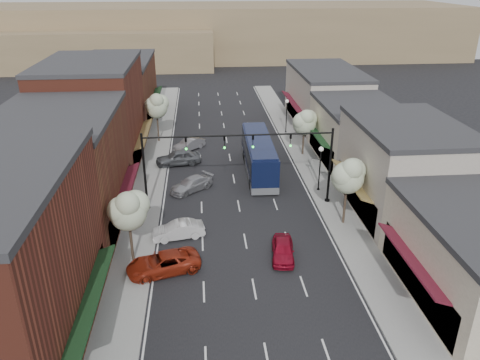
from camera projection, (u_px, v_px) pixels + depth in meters
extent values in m
plane|color=black|center=(248.00, 255.00, 34.31)|extent=(160.00, 160.00, 0.00)
cube|color=gray|center=(153.00, 164.00, 50.46)|extent=(2.80, 73.00, 0.15)
cube|color=gray|center=(306.00, 159.00, 51.79)|extent=(2.80, 73.00, 0.15)
cube|color=gray|center=(166.00, 164.00, 50.57)|extent=(0.25, 73.00, 0.17)
cube|color=gray|center=(294.00, 160.00, 51.68)|extent=(0.25, 73.00, 0.17)
cube|color=black|center=(80.00, 320.00, 25.58)|extent=(0.60, 11.90, 2.60)
cube|color=#16391B|center=(91.00, 297.00, 25.03)|extent=(1.07, 9.80, 0.49)
cube|color=brown|center=(60.00, 174.00, 36.81)|extent=(9.00, 14.00, 9.00)
cube|color=#2D2D30|center=(50.00, 116.00, 34.90)|extent=(9.20, 14.10, 0.40)
cube|color=black|center=(118.00, 204.00, 38.32)|extent=(0.60, 11.90, 2.60)
cube|color=#581423|center=(126.00, 188.00, 37.78)|extent=(1.07, 9.80, 0.49)
cube|color=maroon|center=(94.00, 115.00, 49.25)|extent=(9.00, 14.00, 10.50)
cube|color=#2D2D30|center=(87.00, 63.00, 47.04)|extent=(9.20, 14.10, 0.40)
cube|color=black|center=(138.00, 147.00, 51.07)|extent=(0.60, 11.90, 2.60)
cube|color=olive|center=(144.00, 133.00, 50.52)|extent=(1.07, 9.80, 0.49)
cube|color=brown|center=(118.00, 92.00, 64.33)|extent=(9.00, 18.00, 8.00)
cube|color=#2D2D30|center=(115.00, 61.00, 62.62)|extent=(9.20, 18.10, 0.40)
cube|color=black|center=(150.00, 108.00, 65.64)|extent=(0.60, 15.30, 2.60)
cube|color=#16391B|center=(155.00, 97.00, 65.09)|extent=(1.07, 12.60, 0.49)
cube|color=beige|center=(480.00, 260.00, 28.83)|extent=(8.00, 12.00, 5.50)
cube|color=black|center=(420.00, 279.00, 29.01)|extent=(0.60, 10.20, 2.60)
cube|color=#581423|center=(411.00, 259.00, 28.33)|extent=(1.07, 8.40, 0.49)
cube|color=#B1A698|center=(404.00, 171.00, 39.35)|extent=(8.00, 12.00, 7.50)
cube|color=#2D2D30|center=(411.00, 125.00, 37.75)|extent=(8.20, 12.10, 0.40)
cube|color=black|center=(358.00, 195.00, 39.93)|extent=(0.60, 10.20, 2.60)
cube|color=olive|center=(351.00, 179.00, 39.26)|extent=(1.07, 8.40, 0.49)
cube|color=beige|center=(358.00, 134.00, 50.58)|extent=(8.00, 12.00, 6.00)
cube|color=#2D2D30|center=(361.00, 105.00, 49.28)|extent=(8.20, 12.10, 0.40)
cube|color=black|center=(323.00, 147.00, 50.85)|extent=(0.60, 10.20, 2.60)
cube|color=#16391B|center=(317.00, 134.00, 50.18)|extent=(1.07, 8.40, 0.49)
cube|color=#B1A698|center=(325.00, 98.00, 63.12)|extent=(8.00, 16.00, 7.00)
cube|color=#2D2D30|center=(327.00, 70.00, 61.62)|extent=(8.20, 16.10, 0.40)
cube|color=black|center=(298.00, 112.00, 63.60)|extent=(0.60, 13.60, 2.60)
cube|color=#581423|center=(292.00, 102.00, 62.93)|extent=(1.07, 11.20, 0.49)
cube|color=#7A6647|center=(210.00, 31.00, 113.82)|extent=(120.00, 30.00, 12.00)
cube|color=#7A6647|center=(97.00, 48.00, 101.71)|extent=(50.00, 20.00, 8.00)
cylinder|color=black|center=(327.00, 201.00, 42.17)|extent=(0.44, 0.44, 0.30)
cylinder|color=black|center=(330.00, 167.00, 40.81)|extent=(0.20, 0.20, 7.00)
cylinder|color=black|center=(286.00, 134.00, 39.24)|extent=(8.00, 0.14, 0.14)
imported|color=black|center=(290.00, 141.00, 39.51)|extent=(0.18, 0.46, 1.10)
sphere|color=#19E533|center=(291.00, 146.00, 39.57)|extent=(0.18, 0.18, 0.18)
imported|color=black|center=(253.00, 142.00, 39.26)|extent=(0.18, 0.46, 1.10)
sphere|color=#19E533|center=(253.00, 147.00, 39.32)|extent=(0.18, 0.18, 0.18)
cylinder|color=black|center=(148.00, 208.00, 40.90)|extent=(0.44, 0.44, 0.30)
cylinder|color=black|center=(145.00, 173.00, 39.54)|extent=(0.20, 0.20, 7.00)
cylinder|color=black|center=(190.00, 137.00, 38.60)|extent=(8.00, 0.14, 0.14)
imported|color=black|center=(186.00, 144.00, 38.81)|extent=(0.18, 0.46, 1.10)
sphere|color=#19E533|center=(186.00, 149.00, 38.87)|extent=(0.18, 0.18, 0.18)
imported|color=black|center=(224.00, 143.00, 39.07)|extent=(0.18, 0.46, 1.10)
sphere|color=#19E533|center=(225.00, 148.00, 39.13)|extent=(0.18, 0.18, 0.18)
cylinder|color=#47382B|center=(345.00, 204.00, 37.86)|extent=(0.20, 0.20, 3.71)
sphere|color=#B1C496|center=(348.00, 178.00, 36.92)|extent=(2.60, 2.60, 2.60)
sphere|color=#B1C496|center=(353.00, 171.00, 37.04)|extent=(2.00, 2.00, 2.00)
sphere|color=#B1C496|center=(344.00, 175.00, 36.47)|extent=(1.90, 1.90, 1.90)
sphere|color=#B1C496|center=(352.00, 169.00, 36.10)|extent=(1.70, 1.70, 1.70)
cylinder|color=#47382B|center=(303.00, 141.00, 52.51)|extent=(0.20, 0.20, 3.33)
sphere|color=#B1C496|center=(304.00, 123.00, 51.66)|extent=(2.60, 2.60, 2.60)
sphere|color=#B1C496|center=(308.00, 119.00, 51.81)|extent=(2.00, 2.00, 2.00)
sphere|color=#B1C496|center=(301.00, 122.00, 51.23)|extent=(1.90, 1.90, 1.90)
sphere|color=#B1C496|center=(307.00, 117.00, 50.88)|extent=(1.70, 1.70, 1.70)
cylinder|color=#47382B|center=(131.00, 240.00, 32.94)|extent=(0.20, 0.20, 3.52)
sphere|color=#B1C496|center=(128.00, 212.00, 32.05)|extent=(2.60, 2.60, 2.60)
sphere|color=#B1C496|center=(135.00, 204.00, 32.18)|extent=(2.00, 2.00, 2.00)
sphere|color=#B1C496|center=(121.00, 210.00, 31.61)|extent=(1.90, 1.90, 1.90)
sphere|color=#B1C496|center=(127.00, 204.00, 31.24)|extent=(1.70, 1.70, 1.70)
cylinder|color=#47382B|center=(158.00, 127.00, 56.55)|extent=(0.20, 0.20, 3.84)
sphere|color=#B1C496|center=(156.00, 108.00, 55.57)|extent=(2.60, 2.60, 2.60)
sphere|color=#B1C496|center=(161.00, 103.00, 55.69)|extent=(2.00, 2.00, 2.00)
sphere|color=#B1C496|center=(153.00, 105.00, 55.12)|extent=(1.90, 1.90, 1.90)
sphere|color=#B1C496|center=(156.00, 101.00, 54.73)|extent=(1.70, 1.70, 1.70)
cylinder|color=black|center=(318.00, 190.00, 44.45)|extent=(0.28, 0.28, 0.20)
cylinder|color=black|center=(320.00, 171.00, 43.68)|extent=(0.12, 0.12, 4.00)
sphere|color=white|center=(321.00, 149.00, 42.78)|extent=(0.44, 0.44, 0.44)
cylinder|color=black|center=(286.00, 132.00, 60.39)|extent=(0.28, 0.28, 0.20)
cylinder|color=black|center=(286.00, 118.00, 59.61)|extent=(0.12, 0.12, 4.00)
sphere|color=white|center=(287.00, 101.00, 58.71)|extent=(0.44, 0.44, 0.44)
cube|color=#0C1433|center=(259.00, 154.00, 47.86)|extent=(2.79, 11.92, 3.01)
cube|color=#595B60|center=(259.00, 167.00, 48.44)|extent=(2.81, 11.94, 0.69)
cube|color=black|center=(259.00, 151.00, 47.70)|extent=(2.83, 10.97, 1.09)
cube|color=#0C1433|center=(259.00, 140.00, 47.23)|extent=(2.57, 11.44, 0.25)
cube|color=black|center=(266.00, 171.00, 42.25)|extent=(2.06, 0.12, 1.19)
cylinder|color=black|center=(251.00, 184.00, 44.59)|extent=(0.34, 1.03, 1.03)
cylinder|color=black|center=(275.00, 184.00, 44.73)|extent=(0.34, 1.03, 1.03)
cylinder|color=black|center=(245.00, 155.00, 51.81)|extent=(0.34, 1.03, 1.03)
cylinder|color=black|center=(265.00, 154.00, 51.95)|extent=(0.34, 1.03, 1.03)
cylinder|color=black|center=(246.00, 159.00, 50.54)|extent=(0.34, 1.03, 1.03)
cylinder|color=black|center=(267.00, 159.00, 50.69)|extent=(0.34, 1.03, 1.03)
imported|color=maroon|center=(283.00, 250.00, 33.79)|extent=(2.09, 4.08, 1.33)
imported|color=maroon|center=(163.00, 263.00, 32.17)|extent=(5.50, 3.65, 1.40)
imported|color=silver|center=(178.00, 230.00, 36.34)|extent=(4.26, 2.16, 1.34)
imported|color=#9D9EA3|center=(191.00, 184.00, 44.27)|extent=(4.59, 4.22, 1.29)
imported|color=#54575B|center=(178.00, 158.00, 50.22)|extent=(5.11, 2.94, 1.64)
imported|color=gray|center=(189.00, 144.00, 54.46)|extent=(3.97, 3.85, 1.35)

